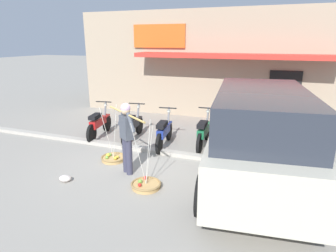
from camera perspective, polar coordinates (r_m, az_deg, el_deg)
name	(u,v)px	position (r m, az deg, el deg)	size (l,w,h in m)	color
ground_plane	(150,163)	(7.60, -3.61, -7.15)	(90.00, 90.00, 0.00)	gray
sidewalk_curb	(160,151)	(8.17, -1.61, -5.00)	(20.00, 0.24, 0.10)	#AEA89C
fruit_vendor	(127,134)	(6.74, -8.12, -1.51)	(1.45, 1.08, 1.70)	#38384C
fruit_basket_left_side	(146,185)	(6.37, -4.35, -11.36)	(0.65, 0.65, 1.45)	tan
fruit_basket_right_side	(113,158)	(7.81, -10.66, -6.14)	(0.65, 0.65, 1.45)	tan
motorcycle_nearest_shop	(99,123)	(9.68, -13.38, 0.49)	(0.55, 1.81, 1.09)	black
motorcycle_second_in_row	(132,126)	(9.21, -7.00, 0.02)	(0.54, 1.82, 1.09)	black
motorcycle_third_in_row	(164,132)	(8.54, -0.77, -1.18)	(0.54, 1.81, 1.09)	black
motorcycle_end_of_row	(204,132)	(8.60, 6.99, -1.18)	(0.54, 1.82, 1.09)	black
parked_truck	(259,136)	(6.36, 17.41, -1.79)	(2.58, 4.98, 2.10)	beige
storefront_building	(240,62)	(13.91, 13.90, 12.12)	(13.00, 6.00, 4.20)	tan
plastic_litter_bag	(65,178)	(7.00, -19.50, -9.64)	(0.28, 0.22, 0.14)	silver
wooden_crate	(243,135)	(9.52, 14.43, -1.69)	(0.44, 0.36, 0.32)	olive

